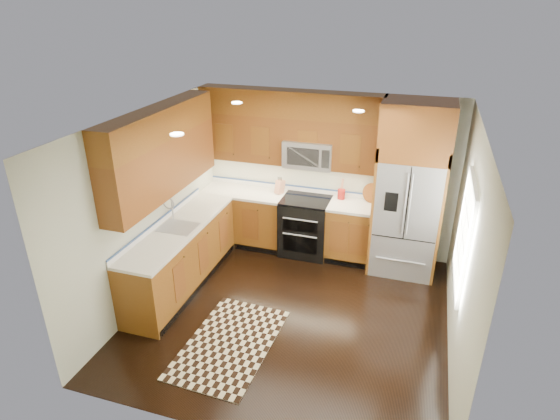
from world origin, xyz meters
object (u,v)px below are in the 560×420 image
(range, at_px, (305,226))
(refrigerator, at_px, (409,190))
(rug, at_px, (230,343))
(knife_block, at_px, (280,187))
(utensil_crock, at_px, (341,192))

(range, distance_m, refrigerator, 1.76)
(rug, distance_m, knife_block, 2.81)
(refrigerator, distance_m, utensil_crock, 1.08)
(refrigerator, bearing_deg, knife_block, 175.14)
(range, relative_size, knife_block, 3.41)
(range, xyz_separation_m, knife_block, (-0.47, 0.13, 0.58))
(refrigerator, distance_m, rug, 3.31)
(range, distance_m, rug, 2.52)
(range, relative_size, refrigerator, 0.36)
(rug, height_order, knife_block, knife_block)
(refrigerator, distance_m, knife_block, 2.05)
(utensil_crock, bearing_deg, refrigerator, -13.20)
(rug, xyz_separation_m, utensil_crock, (0.82, 2.67, 1.05))
(knife_block, distance_m, utensil_crock, 1.00)
(refrigerator, height_order, utensil_crock, refrigerator)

